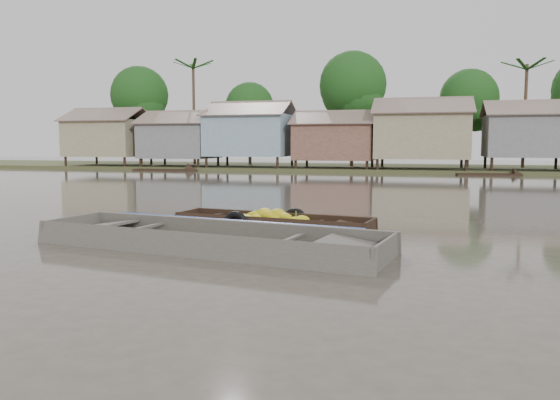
# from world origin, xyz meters

# --- Properties ---
(ground) EXTENTS (120.00, 120.00, 0.00)m
(ground) POSITION_xyz_m (0.00, 0.00, 0.00)
(ground) COLOR #473F37
(ground) RESTS_ON ground
(riverbank) EXTENTS (120.00, 12.47, 10.22)m
(riverbank) POSITION_xyz_m (3.03, 31.86, 3.07)
(riverbank) COLOR #384723
(riverbank) RESTS_ON ground
(banana_boat) EXTENTS (5.19, 1.98, 0.72)m
(banana_boat) POSITION_xyz_m (-1.03, 1.53, 0.13)
(banana_boat) COLOR black
(banana_boat) RESTS_ON ground
(viewer_boat) EXTENTS (7.63, 3.16, 0.60)m
(viewer_boat) POSITION_xyz_m (-1.50, -1.32, 0.06)
(viewer_boat) COLOR #48423D
(viewer_boat) RESTS_ON ground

